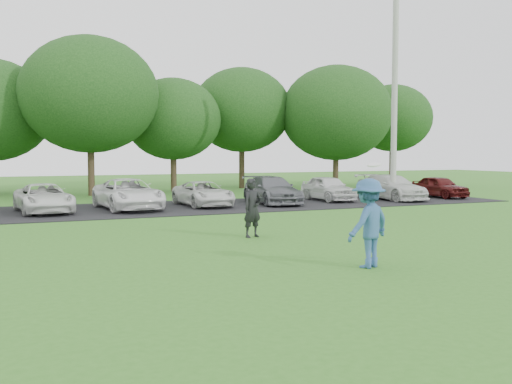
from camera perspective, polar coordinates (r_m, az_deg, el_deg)
ground at (r=12.39m, az=6.48°, el=-7.05°), size 100.00×100.00×0.00m
parking_lot at (r=24.43m, az=-8.87°, el=-1.58°), size 32.00×6.50×0.03m
utility_pole at (r=28.32m, az=13.69°, el=9.87°), size 0.28×0.28×10.64m
frisbee_player at (r=11.93m, az=11.17°, el=-3.06°), size 1.35×1.05×2.17m
camera_bystander at (r=15.86m, az=-0.35°, el=-1.60°), size 0.69×0.55×1.64m
parked_cars at (r=24.40m, az=-8.54°, el=-0.13°), size 30.30×4.86×1.26m
tree_row at (r=34.25m, az=-10.62°, el=8.18°), size 42.39×9.85×8.64m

